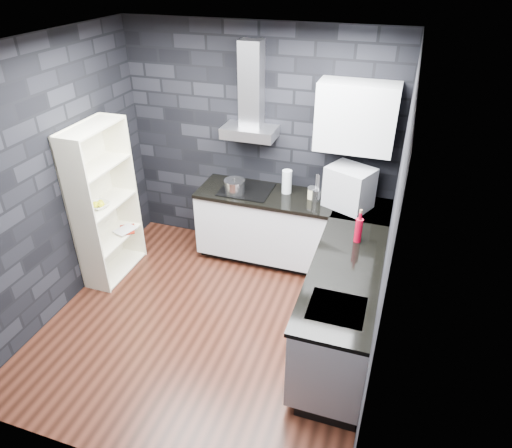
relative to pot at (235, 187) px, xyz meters
The scene contains 28 objects.
ground 1.55m from the pot, 82.66° to the right, with size 3.20×3.20×0.00m, color #411D13.
ceiling 2.10m from the pot, 82.66° to the right, with size 3.20×3.20×0.00m, color silver.
wall_back 0.59m from the pot, 70.64° to the left, with size 3.20×0.05×2.70m, color black.
wall_front 2.84m from the pot, 86.88° to the right, with size 3.20×0.05×2.70m, color black.
wall_left 1.93m from the pot, 141.07° to the right, with size 0.05×3.20×2.70m, color black.
wall_right 2.17m from the pot, 33.77° to the right, with size 0.05×3.20×2.70m, color black.
toekick_back 1.15m from the pot, 13.01° to the left, with size 2.18×0.50×0.10m, color black.
toekick_right 2.07m from the pot, 36.11° to the right, with size 0.50×1.78×0.10m, color black.
counter_back_cab 0.83m from the pot, ahead, with size 2.20×0.60×0.76m, color silver.
counter_right_cab 1.88m from the pot, 36.85° to the right, with size 0.60×1.80×0.76m, color silver.
counter_back_top 0.67m from the pot, ahead, with size 2.20×0.62×0.04m, color black.
counter_right_top 1.81m from the pot, 37.04° to the right, with size 0.62×1.80×0.04m, color black.
counter_corner_top 1.46m from the pot, ahead, with size 0.62×0.62×0.04m, color black.
hood_body 0.64m from the pot, 66.82° to the left, with size 0.60×0.34×0.12m, color #B7B7BC.
hood_chimney 1.14m from the pot, 71.65° to the left, with size 0.24×0.20×0.90m, color #B7B7BC.
upper_cabinet 1.54m from the pot, 10.66° to the left, with size 0.80×0.35×0.70m, color silver.
cooktop 0.17m from the pot, 47.09° to the left, with size 0.58×0.50×0.01m, color black.
sink_rim 2.16m from the pot, 47.56° to the right, with size 0.44×0.40×0.01m, color #B7B7BC.
pot is the anchor object (origin of this frame).
glass_vase 0.60m from the pot, 19.49° to the left, with size 0.11×0.11×0.27m, color silver.
storage_jar 0.88m from the pot, ahead, with size 0.10×0.10×0.12m, color beige.
utensil_crock 0.94m from the pot, ahead, with size 0.10×0.10×0.13m, color #B1B1B6.
appliance_garage 1.29m from the pot, ahead, with size 0.46×0.36×0.46m, color #A4A6AB.
red_bottle 1.58m from the pot, 21.41° to the right, with size 0.07×0.07×0.24m, color #9C051C.
bookshelf 1.45m from the pot, 150.82° to the right, with size 0.34×0.80×1.80m, color white.
fruit_bowl 1.50m from the pot, 147.72° to the right, with size 0.22×0.22×0.05m, color silver.
book_red 1.43m from the pot, 156.06° to the right, with size 0.17×0.02×0.23m, color maroon.
book_second 1.42m from the pot, 157.99° to the right, with size 0.18×0.02×0.24m, color #B2B2B2.
Camera 1 is at (1.55, -3.18, 3.31)m, focal length 32.00 mm.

